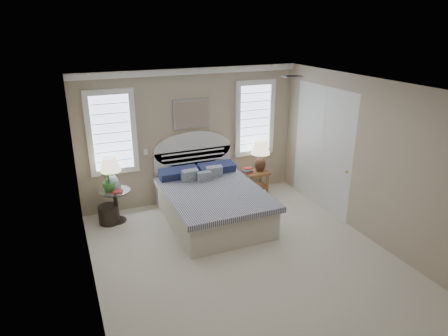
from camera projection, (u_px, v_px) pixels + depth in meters
floor at (244, 258)px, 6.32m from camera, size 4.50×5.00×0.01m
ceiling at (248, 87)px, 5.39m from camera, size 4.50×5.00×0.01m
wall_back at (192, 136)px, 8.01m from camera, size 4.50×0.02×2.70m
wall_left at (86, 205)px, 5.03m from camera, size 0.02×5.00×2.70m
wall_right at (367, 160)px, 6.68m from camera, size 0.02×5.00×2.70m
crown_molding at (190, 71)px, 7.53m from camera, size 4.50×0.08×0.12m
hvac_vent at (292, 76)px, 6.52m from camera, size 0.30×0.20×0.02m
switch_plate at (146, 152)px, 7.72m from camera, size 0.08×0.01×0.12m
window_left at (112, 133)px, 7.34m from camera, size 0.90×0.06×1.60m
window_right at (254, 118)px, 8.42m from camera, size 0.90×0.06×1.60m
painting at (192, 114)px, 7.82m from camera, size 0.74×0.04×0.58m
closet_door at (322, 148)px, 7.76m from camera, size 0.02×1.80×2.40m
bed at (211, 200)px, 7.45m from camera, size 1.72×2.28×1.47m
side_table_left at (116, 202)px, 7.36m from camera, size 0.56×0.56×0.63m
nightstand_right at (256, 178)px, 8.52m from camera, size 0.50×0.40×0.53m
floor_pot at (109, 214)px, 7.37m from camera, size 0.39×0.39×0.34m
lamp_left at (111, 170)px, 7.21m from camera, size 0.49×0.49×0.61m
lamp_right at (260, 153)px, 8.37m from camera, size 0.44×0.44×0.66m
potted_plant at (108, 180)px, 7.15m from camera, size 0.30×0.30×0.43m
books_left at (117, 192)px, 7.19m from camera, size 0.21×0.17×0.03m
books_right at (248, 170)px, 8.38m from camera, size 0.21×0.16×0.11m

